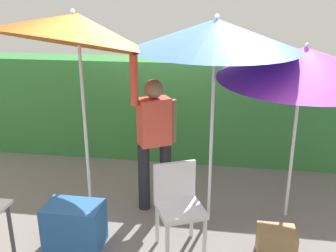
{
  "coord_description": "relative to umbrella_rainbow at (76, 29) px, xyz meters",
  "views": [
    {
      "loc": [
        0.61,
        -3.66,
        2.43
      ],
      "look_at": [
        0.0,
        0.3,
        1.1
      ],
      "focal_mm": 40.38,
      "sensor_mm": 36.0,
      "label": 1
    }
  ],
  "objects": [
    {
      "name": "person_vendor",
      "position": [
        0.81,
        0.16,
        -1.21
      ],
      "size": [
        0.52,
        0.38,
        1.88
      ],
      "color": "black",
      "rests_on": "ground_plane"
    },
    {
      "name": "umbrella_orange",
      "position": [
        2.4,
        0.18,
        -0.32
      ],
      "size": [
        1.83,
        1.84,
        2.07
      ],
      "color": "silver",
      "rests_on": "ground_plane"
    },
    {
      "name": "cooler_box",
      "position": [
        0.13,
        -0.76,
        -1.91
      ],
      "size": [
        0.59,
        0.37,
        0.47
      ],
      "primitive_type": "cube",
      "color": "#2D6BB7",
      "rests_on": "ground_plane"
    },
    {
      "name": "umbrella_yellow",
      "position": [
        1.48,
        -0.05,
        -0.03
      ],
      "size": [
        1.71,
        1.72,
        2.31
      ],
      "color": "silver",
      "rests_on": "ground_plane"
    },
    {
      "name": "umbrella_rainbow",
      "position": [
        0.0,
        0.0,
        0.0
      ],
      "size": [
        1.95,
        1.91,
        2.59
      ],
      "color": "silver",
      "rests_on": "ground_plane"
    },
    {
      "name": "crate_cardboard",
      "position": [
        2.17,
        -0.63,
        -1.99
      ],
      "size": [
        0.37,
        0.3,
        0.3
      ],
      "primitive_type": "cube",
      "color": "#9E7A4C",
      "rests_on": "ground_plane"
    },
    {
      "name": "ground_plane",
      "position": [
        0.99,
        -0.28,
        -2.14
      ],
      "size": [
        24.0,
        24.0,
        0.0
      ],
      "primitive_type": "plane",
      "color": "gray"
    },
    {
      "name": "chair_plastic",
      "position": [
        1.19,
        -0.6,
        -1.63
      ],
      "size": [
        0.59,
        0.59,
        0.89
      ],
      "color": "silver",
      "rests_on": "ground_plane"
    },
    {
      "name": "hedge_row",
      "position": [
        0.99,
        1.83,
        -1.35
      ],
      "size": [
        8.0,
        0.7,
        1.58
      ],
      "primitive_type": "cube",
      "color": "#38843D",
      "rests_on": "ground_plane"
    }
  ]
}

